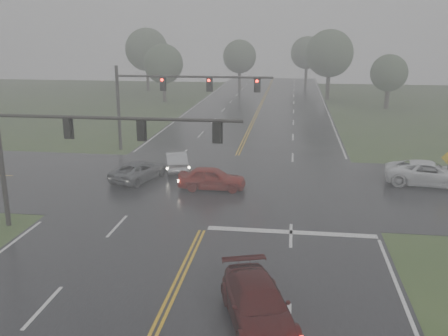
# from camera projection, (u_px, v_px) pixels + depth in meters

# --- Properties ---
(main_road) EXTENTS (18.00, 160.00, 0.02)m
(main_road) POSITION_uv_depth(u_px,v_px,m) (219.00, 194.00, 31.15)
(main_road) COLOR black
(main_road) RESTS_ON ground
(cross_street) EXTENTS (120.00, 14.00, 0.02)m
(cross_street) POSITION_uv_depth(u_px,v_px,m) (224.00, 185.00, 33.06)
(cross_street) COLOR black
(cross_street) RESTS_ON ground
(stop_bar) EXTENTS (8.50, 0.50, 0.01)m
(stop_bar) POSITION_uv_depth(u_px,v_px,m) (291.00, 233.00, 25.21)
(stop_bar) COLOR silver
(stop_bar) RESTS_ON ground
(sedan_maroon) EXTENTS (3.44, 5.37, 1.45)m
(sedan_maroon) POSITION_uv_depth(u_px,v_px,m) (257.00, 323.00, 17.41)
(sedan_maroon) COLOR #3E0B0B
(sedan_maroon) RESTS_ON ground
(sedan_red) EXTENTS (4.35, 1.85, 1.47)m
(sedan_red) POSITION_uv_depth(u_px,v_px,m) (212.00, 189.00, 32.09)
(sedan_red) COLOR maroon
(sedan_red) RESTS_ON ground
(sedan_silver) EXTENTS (2.66, 4.44, 1.38)m
(sedan_silver) POSITION_uv_depth(u_px,v_px,m) (176.00, 170.00, 36.55)
(sedan_silver) COLOR #A8ABAF
(sedan_silver) RESTS_ON ground
(car_grey) EXTENTS (3.51, 5.06, 1.28)m
(car_grey) POSITION_uv_depth(u_px,v_px,m) (139.00, 180.00, 34.13)
(car_grey) COLOR #505357
(car_grey) RESTS_ON ground
(pickup_white) EXTENTS (5.95, 3.34, 1.57)m
(pickup_white) POSITION_uv_depth(u_px,v_px,m) (428.00, 185.00, 32.98)
(pickup_white) COLOR white
(pickup_white) RESTS_ON ground
(signal_gantry_near) EXTENTS (12.45, 0.29, 6.60)m
(signal_gantry_near) POSITION_uv_depth(u_px,v_px,m) (72.00, 141.00, 24.45)
(signal_gantry_near) COLOR black
(signal_gantry_near) RESTS_ON ground
(signal_gantry_far) EXTENTS (13.10, 0.36, 7.09)m
(signal_gantry_far) POSITION_uv_depth(u_px,v_px,m) (165.00, 92.00, 41.10)
(signal_gantry_far) COLOR black
(signal_gantry_far) RESTS_ON ground
(sign_diamond_east) EXTENTS (0.98, 0.17, 2.36)m
(sign_diamond_east) POSITION_uv_depth(u_px,v_px,m) (448.00, 162.00, 32.57)
(sign_diamond_east) COLOR black
(sign_diamond_east) RESTS_ON ground
(tree_nw_a) EXTENTS (5.55, 5.55, 8.15)m
(tree_nw_a) POSITION_uv_depth(u_px,v_px,m) (163.00, 64.00, 70.27)
(tree_nw_a) COLOR #2D241D
(tree_nw_a) RESTS_ON ground
(tree_ne_a) EXTENTS (6.91, 6.91, 10.16)m
(tree_ne_a) POSITION_uv_depth(u_px,v_px,m) (330.00, 53.00, 72.60)
(tree_ne_a) COLOR #2D241D
(tree_ne_a) RESTS_ON ground
(tree_n_mid) EXTENTS (5.77, 5.77, 8.48)m
(tree_n_mid) POSITION_uv_depth(u_px,v_px,m) (240.00, 57.00, 86.21)
(tree_n_mid) COLOR #2D241D
(tree_n_mid) RESTS_ON ground
(tree_e_near) EXTENTS (4.78, 4.78, 7.01)m
(tree_e_near) POSITION_uv_depth(u_px,v_px,m) (389.00, 73.00, 64.30)
(tree_e_near) COLOR #2D241D
(tree_e_near) RESTS_ON ground
(tree_nw_b) EXTENTS (7.09, 7.09, 10.41)m
(tree_nw_b) POSITION_uv_depth(u_px,v_px,m) (147.00, 50.00, 83.08)
(tree_nw_b) COLOR #2D241D
(tree_nw_b) RESTS_ON ground
(tree_n_far) EXTENTS (6.09, 6.09, 8.95)m
(tree_n_far) POSITION_uv_depth(u_px,v_px,m) (307.00, 53.00, 93.57)
(tree_n_far) COLOR #2D241D
(tree_n_far) RESTS_ON ground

